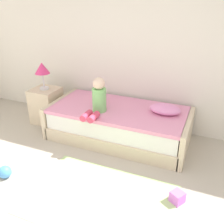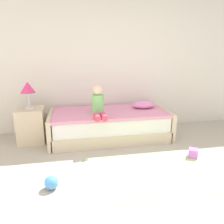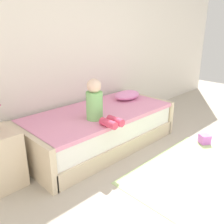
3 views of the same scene
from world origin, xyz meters
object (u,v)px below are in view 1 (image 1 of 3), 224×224
(nightstand, at_px, (46,105))
(child_figure, at_px, (98,99))
(toy_ball, at_px, (5,172))
(pillow, at_px, (165,109))
(table_lamp, at_px, (42,69))
(bed, at_px, (118,124))
(toy_block, at_px, (177,197))

(nightstand, relative_size, child_figure, 1.18)
(nightstand, distance_m, child_figure, 1.23)
(child_figure, xyz_separation_m, toy_ball, (-0.70, -1.19, -0.62))
(nightstand, xyz_separation_m, pillow, (2.02, 0.05, 0.26))
(child_figure, height_order, toy_ball, child_figure)
(table_lamp, distance_m, toy_ball, 1.75)
(bed, bearing_deg, nightstand, 178.05)
(child_figure, relative_size, pillow, 1.16)
(table_lamp, relative_size, toy_block, 3.44)
(nightstand, height_order, child_figure, child_figure)
(toy_ball, distance_m, toy_block, 2.05)
(bed, height_order, table_lamp, table_lamp)
(nightstand, xyz_separation_m, table_lamp, (0.00, 0.00, 0.64))
(bed, height_order, pillow, pillow)
(toy_ball, bearing_deg, nightstand, 106.16)
(nightstand, distance_m, pillow, 2.04)
(pillow, bearing_deg, toy_ball, -136.41)
(bed, relative_size, child_figure, 4.14)
(table_lamp, xyz_separation_m, child_figure, (1.12, -0.27, -0.23))
(bed, height_order, toy_ball, bed)
(table_lamp, xyz_separation_m, toy_ball, (0.42, -1.46, -0.86))
(table_lamp, xyz_separation_m, pillow, (2.02, 0.05, -0.37))
(child_figure, bearing_deg, pillow, 20.13)
(pillow, bearing_deg, table_lamp, -178.47)
(bed, relative_size, table_lamp, 4.69)
(toy_ball, bearing_deg, pillow, 43.59)
(toy_ball, xyz_separation_m, toy_block, (2.01, 0.41, -0.01))
(bed, bearing_deg, table_lamp, 178.05)
(nightstand, relative_size, pillow, 1.36)
(child_figure, height_order, toy_block, child_figure)
(bed, height_order, child_figure, child_figure)
(nightstand, distance_m, toy_ball, 1.54)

